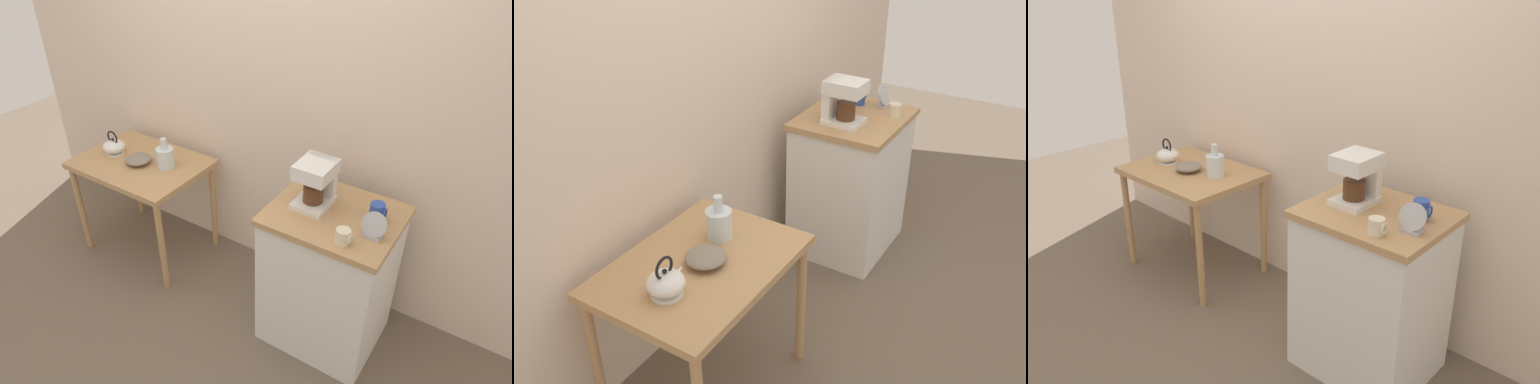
% 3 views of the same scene
% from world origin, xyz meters
% --- Properties ---
extents(ground_plane, '(8.00, 8.00, 0.00)m').
position_xyz_m(ground_plane, '(0.00, 0.00, 0.00)').
color(ground_plane, '#6B5B4C').
extents(back_wall, '(4.40, 0.10, 2.80)m').
position_xyz_m(back_wall, '(0.10, 0.45, 1.40)').
color(back_wall, beige).
rests_on(back_wall, ground_plane).
extents(wooden_table, '(0.88, 0.64, 0.74)m').
position_xyz_m(wooden_table, '(-0.69, 0.02, 0.65)').
color(wooden_table, tan).
rests_on(wooden_table, ground_plane).
extents(kitchen_counter, '(0.68, 0.59, 0.91)m').
position_xyz_m(kitchen_counter, '(0.78, -0.01, 0.46)').
color(kitchen_counter, white).
rests_on(kitchen_counter, ground_plane).
extents(bowl_stoneware, '(0.18, 0.18, 0.06)m').
position_xyz_m(bowl_stoneware, '(-0.69, -0.01, 0.78)').
color(bowl_stoneware, gray).
rests_on(bowl_stoneware, wooden_table).
extents(teakettle, '(0.19, 0.15, 0.18)m').
position_xyz_m(teakettle, '(-0.93, 0.00, 0.80)').
color(teakettle, white).
rests_on(teakettle, wooden_table).
extents(glass_carafe_vase, '(0.12, 0.12, 0.21)m').
position_xyz_m(glass_carafe_vase, '(-0.50, 0.06, 0.82)').
color(glass_carafe_vase, silver).
rests_on(glass_carafe_vase, wooden_table).
extents(coffee_maker, '(0.18, 0.22, 0.26)m').
position_xyz_m(coffee_maker, '(0.65, 0.01, 1.05)').
color(coffee_maker, white).
rests_on(coffee_maker, kitchen_counter).
extents(mug_blue, '(0.08, 0.08, 0.10)m').
position_xyz_m(mug_blue, '(0.98, 0.05, 0.96)').
color(mug_blue, '#2D4CAD').
rests_on(mug_blue, kitchen_counter).
extents(mug_small_cream, '(0.08, 0.07, 0.08)m').
position_xyz_m(mug_small_cream, '(0.92, -0.22, 0.94)').
color(mug_small_cream, beige).
rests_on(mug_small_cream, kitchen_counter).
extents(table_clock, '(0.13, 0.06, 0.14)m').
position_xyz_m(table_clock, '(1.02, -0.10, 0.97)').
color(table_clock, '#B2B5BA').
rests_on(table_clock, kitchen_counter).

